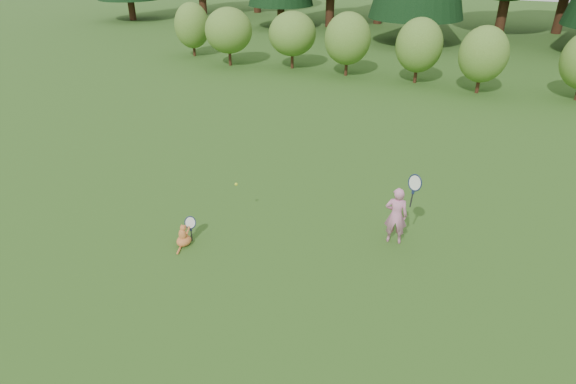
% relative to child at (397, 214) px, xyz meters
% --- Properties ---
extents(ground, '(100.00, 100.00, 0.00)m').
position_rel_child_xyz_m(ground, '(-2.53, -0.99, -0.65)').
color(ground, '#2A5116').
rests_on(ground, ground).
extents(shrub_row, '(28.00, 3.00, 2.80)m').
position_rel_child_xyz_m(shrub_row, '(-2.53, 12.01, 0.75)').
color(shrub_row, '#497023').
rests_on(shrub_row, ground).
extents(child, '(0.71, 0.45, 1.85)m').
position_rel_child_xyz_m(child, '(0.00, 0.00, 0.00)').
color(child, pink).
rests_on(child, ground).
extents(cat, '(0.35, 0.69, 0.63)m').
position_rel_child_xyz_m(cat, '(-3.79, -1.99, -0.40)').
color(cat, '#BB6924').
rests_on(cat, ground).
extents(tennis_ball, '(0.07, 0.07, 0.07)m').
position_rel_child_xyz_m(tennis_ball, '(-3.33, -0.66, 0.23)').
color(tennis_ball, yellow).
rests_on(tennis_ball, ground).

